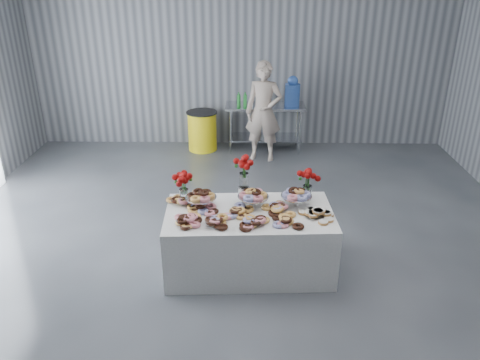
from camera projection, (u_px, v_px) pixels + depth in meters
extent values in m
plane|color=#3A3D42|center=(235.00, 274.00, 5.48)|extent=(9.00, 9.00, 0.00)
cube|color=gray|center=(241.00, 42.00, 8.74)|extent=(8.00, 0.04, 4.00)
cube|color=white|center=(249.00, 240.00, 5.45)|extent=(1.95, 1.09, 0.75)
cube|color=silver|center=(265.00, 106.00, 8.83)|extent=(1.50, 0.60, 0.04)
cube|color=silver|center=(265.00, 138.00, 9.10)|extent=(1.40, 0.55, 0.03)
cylinder|color=silver|center=(231.00, 133.00, 8.80)|extent=(0.04, 0.04, 0.86)
cylinder|color=silver|center=(300.00, 133.00, 8.78)|extent=(0.04, 0.04, 0.86)
cylinder|color=silver|center=(232.00, 125.00, 9.26)|extent=(0.04, 0.04, 0.86)
cylinder|color=silver|center=(297.00, 125.00, 9.24)|extent=(0.04, 0.04, 0.86)
cylinder|color=silver|center=(201.00, 202.00, 5.39)|extent=(0.06, 0.06, 0.12)
cylinder|color=silver|center=(201.00, 197.00, 5.36)|extent=(0.36, 0.36, 0.01)
cylinder|color=silver|center=(253.00, 201.00, 5.40)|extent=(0.06, 0.06, 0.12)
cylinder|color=silver|center=(253.00, 196.00, 5.38)|extent=(0.36, 0.36, 0.01)
cylinder|color=silver|center=(296.00, 201.00, 5.42)|extent=(0.06, 0.06, 0.12)
cylinder|color=silver|center=(296.00, 196.00, 5.39)|extent=(0.36, 0.36, 0.01)
cylinder|color=white|center=(184.00, 196.00, 5.46)|extent=(0.11, 0.11, 0.18)
cylinder|color=#1E5919|center=(184.00, 186.00, 5.40)|extent=(0.04, 0.04, 0.18)
cylinder|color=white|center=(307.00, 193.00, 5.55)|extent=(0.11, 0.11, 0.18)
cylinder|color=#1E5919|center=(308.00, 183.00, 5.49)|extent=(0.04, 0.04, 0.18)
cylinder|color=silver|center=(244.00, 193.00, 5.58)|extent=(0.14, 0.14, 0.15)
cylinder|color=white|center=(244.00, 180.00, 5.51)|extent=(0.11, 0.11, 0.18)
cylinder|color=#1E5919|center=(244.00, 170.00, 5.45)|extent=(0.04, 0.04, 0.18)
cylinder|color=#4479E8|center=(292.00, 95.00, 8.73)|extent=(0.28, 0.28, 0.40)
sphere|color=#4479E8|center=(293.00, 81.00, 8.63)|extent=(0.20, 0.20, 0.20)
imported|color=#CC8C93|center=(264.00, 112.00, 8.40)|extent=(0.73, 0.55, 1.80)
cylinder|color=yellow|center=(202.00, 131.00, 9.07)|extent=(0.55, 0.55, 0.74)
cylinder|color=black|center=(202.00, 112.00, 8.91)|extent=(0.59, 0.59, 0.02)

